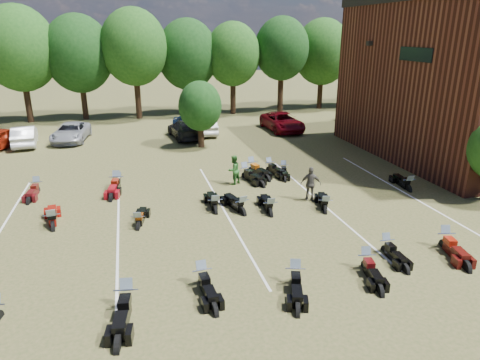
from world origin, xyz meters
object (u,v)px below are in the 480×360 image
object	(u,v)px
motorcycle_3	(202,285)
person_grey	(311,184)
motorcycle_7	(53,229)
person_green	(234,170)
motorcycle_14	(38,192)
car_4	(190,125)

from	to	relation	value
motorcycle_3	person_grey	bearing A→B (deg)	39.43
motorcycle_7	person_green	bearing A→B (deg)	-166.03
motorcycle_7	motorcycle_14	world-z (taller)	motorcycle_7
car_4	person_grey	distance (m)	16.97
car_4	person_grey	xyz separation A→B (m)	(3.80, -16.54, 0.10)
person_grey	motorcycle_14	distance (m)	14.71
motorcycle_14	motorcycle_7	bearing A→B (deg)	-68.54
motorcycle_14	car_4	bearing A→B (deg)	54.47
car_4	person_green	world-z (taller)	person_green
motorcycle_7	person_grey	bearing A→B (deg)	173.28
car_4	motorcycle_14	world-z (taller)	car_4
car_4	motorcycle_14	xyz separation A→B (m)	(-10.08, -11.75, -0.79)
person_green	motorcycle_14	distance (m)	10.77
car_4	person_green	distance (m)	13.14
car_4	person_green	xyz separation A→B (m)	(0.57, -13.12, 0.06)
motorcycle_14	person_green	bearing A→B (deg)	-2.28
person_green	motorcycle_14	size ratio (longest dim) A/B	0.78
person_grey	motorcycle_14	size ratio (longest dim) A/B	0.82
car_4	person_green	bearing A→B (deg)	-100.36
person_grey	motorcycle_7	distance (m)	12.41
car_4	person_grey	bearing A→B (deg)	-89.93
car_4	person_green	size ratio (longest dim) A/B	2.74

